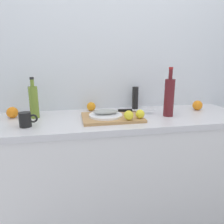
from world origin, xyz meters
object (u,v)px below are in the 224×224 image
at_px(chef_knife, 132,110).
at_px(lemon_0, 140,114).
at_px(orange_0, 197,105).
at_px(fish_fillet, 106,112).
at_px(wine_bottle, 169,97).
at_px(cutting_board, 112,117).
at_px(olive_oil_bottle, 34,101).
at_px(coffee_mug_0, 26,120).
at_px(white_plate, 106,115).
at_px(pepper_mill, 135,98).

xyz_separation_m(chef_knife, lemon_0, (-0.00, -0.21, 0.02)).
xyz_separation_m(lemon_0, orange_0, (0.58, 0.22, -0.01)).
distance_m(fish_fillet, chef_knife, 0.25).
bearing_deg(orange_0, wine_bottle, -158.47).
height_order(lemon_0, wine_bottle, wine_bottle).
bearing_deg(lemon_0, wine_bottle, 20.34).
bearing_deg(fish_fillet, wine_bottle, -0.66).
height_order(cutting_board, chef_knife, chef_knife).
bearing_deg(olive_oil_bottle, coffee_mug_0, -96.13).
distance_m(cutting_board, chef_knife, 0.21).
height_order(olive_oil_bottle, wine_bottle, wine_bottle).
xyz_separation_m(white_plate, pepper_mill, (0.30, 0.27, 0.07)).
height_order(cutting_board, pepper_mill, pepper_mill).
height_order(lemon_0, orange_0, same).
relative_size(lemon_0, pepper_mill, 0.33).
xyz_separation_m(chef_knife, orange_0, (0.58, 0.02, 0.01)).
xyz_separation_m(chef_knife, olive_oil_bottle, (-0.73, 0.03, 0.09)).
distance_m(chef_knife, coffee_mug_0, 0.78).
bearing_deg(white_plate, lemon_0, -24.01).
relative_size(coffee_mug_0, pepper_mill, 0.60).
relative_size(white_plate, coffee_mug_0, 2.09).
height_order(white_plate, orange_0, orange_0).
bearing_deg(chef_knife, white_plate, -148.75).
bearing_deg(fish_fillet, white_plate, 0.00).
relative_size(fish_fillet, chef_knife, 0.62).
distance_m(fish_fillet, coffee_mug_0, 0.53).
xyz_separation_m(coffee_mug_0, orange_0, (1.33, 0.20, -0.01)).
bearing_deg(olive_oil_bottle, chef_knife, -2.04).
bearing_deg(coffee_mug_0, fish_fillet, 8.61).
xyz_separation_m(wine_bottle, orange_0, (0.33, 0.13, -0.11)).
bearing_deg(lemon_0, pepper_mill, 78.08).
xyz_separation_m(olive_oil_bottle, orange_0, (1.31, -0.01, -0.08)).
bearing_deg(fish_fillet, olive_oil_bottle, 165.22).
bearing_deg(olive_oil_bottle, lemon_0, -17.73).
distance_m(olive_oil_bottle, pepper_mill, 0.82).
height_order(lemon_0, pepper_mill, pepper_mill).
relative_size(cutting_board, fish_fillet, 2.37).
xyz_separation_m(white_plate, chef_knife, (0.23, 0.11, 0.00)).
distance_m(white_plate, chef_knife, 0.25).
bearing_deg(orange_0, pepper_mill, 163.35).
relative_size(lemon_0, wine_bottle, 0.17).
xyz_separation_m(olive_oil_bottle, pepper_mill, (0.81, 0.14, -0.03)).
bearing_deg(fish_fillet, coffee_mug_0, -171.39).
height_order(lemon_0, olive_oil_bottle, olive_oil_bottle).
height_order(white_plate, chef_knife, chef_knife).
bearing_deg(lemon_0, fish_fillet, 155.99).
xyz_separation_m(orange_0, pepper_mill, (-0.50, 0.15, 0.05)).
height_order(cutting_board, wine_bottle, wine_bottle).
relative_size(fish_fillet, olive_oil_bottle, 0.61).
xyz_separation_m(fish_fillet, coffee_mug_0, (-0.53, -0.08, -0.01)).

